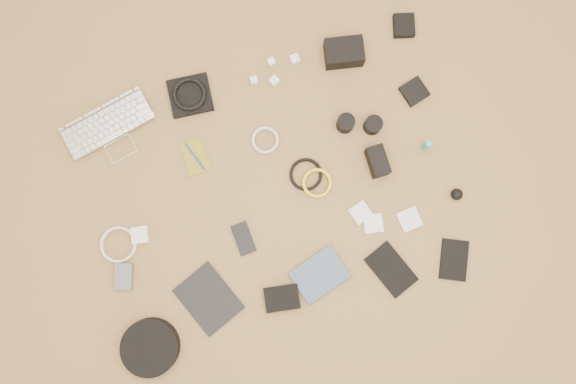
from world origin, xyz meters
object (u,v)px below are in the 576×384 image
object	(u,v)px
phone	(244,239)
laptop	(114,135)
tablet	(209,299)
dslr_camera	(344,53)
headphone_case	(150,347)
paperback	(331,291)

from	to	relation	value
phone	laptop	bearing A→B (deg)	121.12
laptop	tablet	world-z (taller)	laptop
tablet	phone	world-z (taller)	same
dslr_camera	tablet	bearing A→B (deg)	-125.09
dslr_camera	phone	xyz separation A→B (m)	(-0.56, -0.57, -0.04)
dslr_camera	tablet	distance (m)	1.06
phone	tablet	bearing A→B (deg)	-140.26
dslr_camera	phone	distance (m)	0.80
headphone_case	paperback	bearing A→B (deg)	1.11
dslr_camera	tablet	world-z (taller)	dslr_camera
dslr_camera	headphone_case	xyz separation A→B (m)	(-0.99, -0.86, -0.01)
headphone_case	paperback	xyz separation A→B (m)	(0.69, 0.01, -0.02)
phone	headphone_case	bearing A→B (deg)	-150.73
headphone_case	laptop	bearing A→B (deg)	85.68
laptop	dslr_camera	distance (m)	0.93
dslr_camera	phone	size ratio (longest dim) A/B	1.20
laptop	headphone_case	xyz separation A→B (m)	(-0.06, -0.80, 0.02)
laptop	dslr_camera	xyz separation A→B (m)	(0.93, 0.06, 0.03)
dslr_camera	paperback	world-z (taller)	dslr_camera
dslr_camera	tablet	size ratio (longest dim) A/B	0.65
tablet	paperback	size ratio (longest dim) A/B	1.17
dslr_camera	headphone_case	bearing A→B (deg)	-129.41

